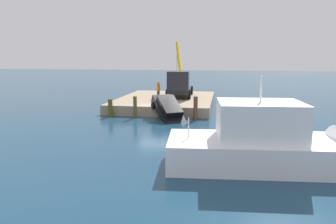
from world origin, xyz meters
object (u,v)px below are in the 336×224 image
at_px(moored_yacht, 298,157).
at_px(salvaged_car, 169,111).
at_px(crane_truck, 179,84).
at_px(dock_worker, 158,90).

bearing_deg(moored_yacht, salvaged_car, -142.52).
relative_size(crane_truck, dock_worker, 5.32).
xyz_separation_m(crane_truck, salvaged_car, (7.97, 0.25, -1.63)).
distance_m(crane_truck, moored_yacht, 20.42).
bearing_deg(salvaged_car, dock_worker, -160.43).
height_order(dock_worker, salvaged_car, dock_worker).
bearing_deg(salvaged_car, moored_yacht, 37.48).
bearing_deg(dock_worker, moored_yacht, 31.56).
height_order(crane_truck, dock_worker, crane_truck).
distance_m(crane_truck, dock_worker, 2.67).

